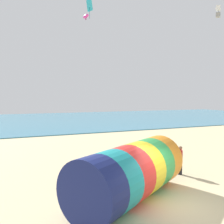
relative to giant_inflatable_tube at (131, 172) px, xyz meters
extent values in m
plane|color=#CCBA8C|center=(1.34, -1.45, -1.22)|extent=(120.00, 120.00, 0.00)
cube|color=teal|center=(1.34, 39.47, -1.17)|extent=(120.00, 40.00, 0.10)
cylinder|color=navy|center=(-2.26, -1.39, 0.00)|extent=(2.17, 2.62, 2.43)
cylinder|color=teal|center=(-1.37, -0.84, 0.00)|extent=(2.17, 2.62, 2.43)
cylinder|color=red|center=(-0.47, -0.29, 0.00)|extent=(2.17, 2.62, 2.43)
cylinder|color=yellow|center=(0.43, 0.26, 0.00)|extent=(2.17, 2.62, 2.43)
cylinder|color=green|center=(1.32, 0.81, 0.00)|extent=(2.17, 2.62, 2.43)
cylinder|color=orange|center=(2.22, 1.37, 0.00)|extent=(2.17, 2.62, 2.43)
cylinder|color=black|center=(2.68, 1.65, 0.00)|extent=(1.23, 1.94, 2.24)
cylinder|color=black|center=(4.30, 2.01, -0.81)|extent=(0.24, 0.24, 0.81)
cube|color=red|center=(4.30, 2.01, -0.10)|extent=(0.38, 0.42, 0.61)
sphere|color=#9E7051|center=(4.30, 2.01, 0.33)|extent=(0.22, 0.22, 0.22)
ellipsoid|color=#D1339E|center=(-0.34, 5.12, 8.07)|extent=(0.29, 0.65, 0.20)
cube|color=#7D1E5E|center=(-0.34, 5.12, 7.94)|extent=(0.03, 0.09, 0.16)
cube|color=#2DB2C6|center=(2.63, 13.20, 11.81)|extent=(0.46, 0.74, 1.03)
cylinder|color=#1B6B77|center=(2.63, 13.20, 11.09)|extent=(0.03, 0.03, 1.04)
cube|color=white|center=(7.30, 2.35, 8.73)|extent=(0.36, 0.36, 0.27)
cube|color=gray|center=(7.30, 2.35, 8.32)|extent=(0.36, 0.36, 0.27)
cylinder|color=black|center=(7.30, 2.35, 8.53)|extent=(0.02, 0.02, 0.73)
camera|label=1|loc=(-5.03, -9.38, 3.25)|focal=40.00mm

